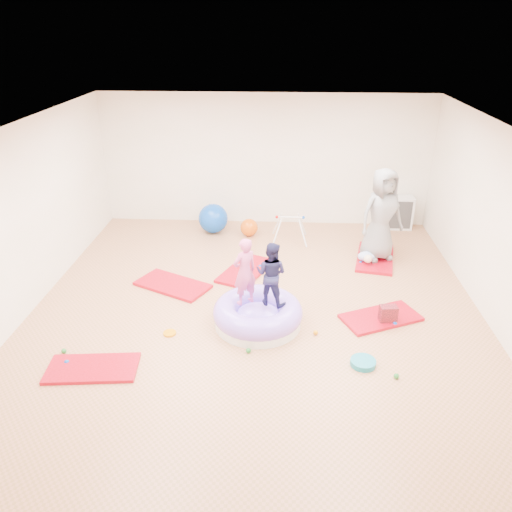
{
  "coord_description": "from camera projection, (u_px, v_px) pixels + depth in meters",
  "views": [
    {
      "loc": [
        0.37,
        -6.48,
        4.14
      ],
      "look_at": [
        0.0,
        0.3,
        0.9
      ],
      "focal_mm": 35.0,
      "sensor_mm": 36.0,
      "label": 1
    }
  ],
  "objects": [
    {
      "name": "room",
      "position": [
        255.0,
        233.0,
        7.04
      ],
      "size": [
        7.01,
        8.01,
        2.81
      ],
      "color": "tan",
      "rests_on": "ground"
    },
    {
      "name": "gym_mat_front_left",
      "position": [
        93.0,
        368.0,
        6.49
      ],
      "size": [
        1.21,
        0.69,
        0.05
      ],
      "primitive_type": "cube",
      "rotation": [
        0.0,
        0.0,
        0.1
      ],
      "color": "red",
      "rests_on": "ground"
    },
    {
      "name": "gym_mat_mid_left",
      "position": [
        173.0,
        285.0,
        8.51
      ],
      "size": [
        1.39,
        1.12,
        0.05
      ],
      "primitive_type": "cube",
      "rotation": [
        0.0,
        0.0,
        -0.47
      ],
      "color": "red",
      "rests_on": "ground"
    },
    {
      "name": "gym_mat_center_back",
      "position": [
        246.0,
        270.0,
        9.0
      ],
      "size": [
        1.05,
        1.38,
        0.05
      ],
      "primitive_type": "cube",
      "rotation": [
        0.0,
        0.0,
        1.17
      ],
      "color": "red",
      "rests_on": "ground"
    },
    {
      "name": "gym_mat_right",
      "position": [
        381.0,
        318.0,
        7.59
      ],
      "size": [
        1.31,
        1.02,
        0.05
      ],
      "primitive_type": "cube",
      "rotation": [
        0.0,
        0.0,
        0.43
      ],
      "color": "red",
      "rests_on": "ground"
    },
    {
      "name": "gym_mat_rear_right",
      "position": [
        375.0,
        258.0,
        9.47
      ],
      "size": [
        0.9,
        1.42,
        0.05
      ],
      "primitive_type": "cube",
      "rotation": [
        0.0,
        0.0,
        1.37
      ],
      "color": "red",
      "rests_on": "ground"
    },
    {
      "name": "inflatable_cushion",
      "position": [
        258.0,
        315.0,
        7.41
      ],
      "size": [
        1.33,
        1.33,
        0.42
      ],
      "rotation": [
        0.0,
        0.0,
        -0.25
      ],
      "color": "white",
      "rests_on": "ground"
    },
    {
      "name": "child_pink",
      "position": [
        245.0,
        269.0,
        7.14
      ],
      "size": [
        0.45,
        0.42,
        1.03
      ],
      "primitive_type": "imported",
      "rotation": [
        0.0,
        0.0,
        3.77
      ],
      "color": "#D5538E",
      "rests_on": "inflatable_cushion"
    },
    {
      "name": "child_navy",
      "position": [
        271.0,
        271.0,
        7.14
      ],
      "size": [
        0.57,
        0.51,
        0.97
      ],
      "primitive_type": "imported",
      "rotation": [
        0.0,
        0.0,
        2.78
      ],
      "color": "#1D1C40",
      "rests_on": "inflatable_cushion"
    },
    {
      "name": "adult_caregiver",
      "position": [
        382.0,
        215.0,
        9.07
      ],
      "size": [
        0.99,
        0.83,
        1.72
      ],
      "primitive_type": "imported",
      "rotation": [
        0.0,
        0.0,
        0.39
      ],
      "color": "gray",
      "rests_on": "gym_mat_rear_right"
    },
    {
      "name": "infant",
      "position": [
        367.0,
        257.0,
        9.22
      ],
      "size": [
        0.33,
        0.34,
        0.2
      ],
      "color": "#A8BFF1",
      "rests_on": "gym_mat_rear_right"
    },
    {
      "name": "ball_pit_balls",
      "position": [
        269.0,
        323.0,
        7.44
      ],
      "size": [
        4.72,
        3.32,
        0.07
      ],
      "color": "#0A43B0",
      "rests_on": "ground"
    },
    {
      "name": "exercise_ball_blue",
      "position": [
        213.0,
        218.0,
        10.56
      ],
      "size": [
        0.62,
        0.62,
        0.62
      ],
      "primitive_type": "sphere",
      "color": "#0A43B0",
      "rests_on": "ground"
    },
    {
      "name": "exercise_ball_orange",
      "position": [
        249.0,
        227.0,
        10.44
      ],
      "size": [
        0.37,
        0.37,
        0.37
      ],
      "primitive_type": "sphere",
      "color": "#D5530A",
      "rests_on": "ground"
    },
    {
      "name": "infant_play_gym",
      "position": [
        290.0,
        225.0,
        10.08
      ],
      "size": [
        0.72,
        0.68,
        0.55
      ],
      "rotation": [
        0.0,
        0.0,
        0.34
      ],
      "color": "silver",
      "rests_on": "ground"
    },
    {
      "name": "cube_shelf",
      "position": [
        396.0,
        212.0,
        10.76
      ],
      "size": [
        0.71,
        0.35,
        0.71
      ],
      "color": "silver",
      "rests_on": "ground"
    },
    {
      "name": "balance_disc",
      "position": [
        363.0,
        363.0,
        6.57
      ],
      "size": [
        0.34,
        0.34,
        0.07
      ],
      "primitive_type": "cylinder",
      "color": "teal",
      "rests_on": "ground"
    },
    {
      "name": "backpack",
      "position": [
        388.0,
        315.0,
        7.43
      ],
      "size": [
        0.27,
        0.19,
        0.29
      ],
      "primitive_type": "cube",
      "rotation": [
        0.0,
        0.0,
        0.13
      ],
      "color": "#B51527",
      "rests_on": "ground"
    },
    {
      "name": "yellow_toy",
      "position": [
        170.0,
        333.0,
        7.23
      ],
      "size": [
        0.19,
        0.19,
        0.03
      ],
      "primitive_type": "cylinder",
      "color": "orange",
      "rests_on": "ground"
    }
  ]
}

